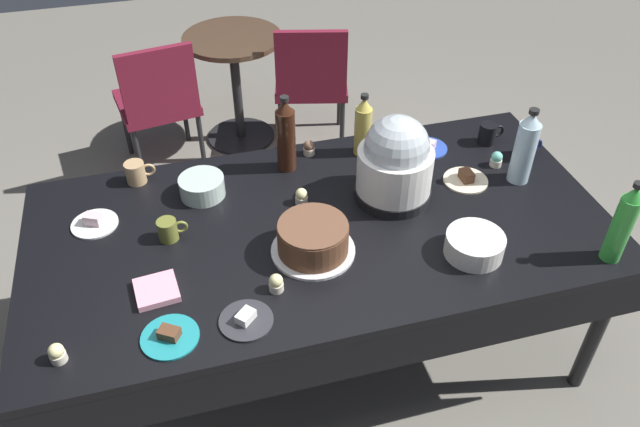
{
  "coord_description": "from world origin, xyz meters",
  "views": [
    {
      "loc": [
        -0.47,
        -1.73,
        2.31
      ],
      "look_at": [
        0.0,
        0.0,
        0.8
      ],
      "focal_mm": 35.1,
      "sensor_mm": 36.0,
      "label": 1
    }
  ],
  "objects_px": {
    "slow_cooker": "(395,162)",
    "soda_bottle_cola": "(286,136)",
    "soda_bottle_water": "(525,148)",
    "coffee_mug_tan": "(136,172)",
    "potluck_table": "(320,236)",
    "cupcake_lemon": "(496,159)",
    "cupcake_vanilla": "(309,148)",
    "maroon_chair_left": "(158,98)",
    "coffee_mug_olive": "(169,230)",
    "dessert_plate_cream": "(466,179)",
    "cupcake_cocoa": "(276,283)",
    "cupcake_berry": "(57,353)",
    "dessert_plate_cobalt": "(428,147)",
    "coffee_mug_black": "(488,133)",
    "ceramic_snack_bowl": "(474,245)",
    "soda_bottle_ginger_ale": "(363,127)",
    "maroon_chair_right": "(311,79)",
    "round_cafe_table": "(235,70)",
    "dessert_plate_teal": "(170,336)",
    "glass_salad_bowl": "(202,187)",
    "cupcake_mint": "(301,196)",
    "soda_bottle_lime_soda": "(622,224)",
    "coffee_mug_navy": "(525,147)",
    "dessert_plate_white": "(94,222)",
    "frosted_layer_cake": "(313,239)",
    "dessert_plate_charcoal": "(246,319)"
  },
  "relations": [
    {
      "from": "dessert_plate_cobalt",
      "to": "cupcake_vanilla",
      "type": "xyz_separation_m",
      "value": [
        -0.52,
        0.1,
        0.02
      ]
    },
    {
      "from": "cupcake_lemon",
      "to": "glass_salad_bowl",
      "type": "bearing_deg",
      "value": 174.12
    },
    {
      "from": "maroon_chair_left",
      "to": "coffee_mug_olive",
      "type": "bearing_deg",
      "value": -90.77
    },
    {
      "from": "soda_bottle_water",
      "to": "maroon_chair_right",
      "type": "bearing_deg",
      "value": 107.33
    },
    {
      "from": "frosted_layer_cake",
      "to": "soda_bottle_ginger_ale",
      "type": "height_order",
      "value": "soda_bottle_ginger_ale"
    },
    {
      "from": "cupcake_mint",
      "to": "coffee_mug_olive",
      "type": "xyz_separation_m",
      "value": [
        -0.52,
        -0.07,
        0.01
      ]
    },
    {
      "from": "slow_cooker",
      "to": "coffee_mug_olive",
      "type": "xyz_separation_m",
      "value": [
        -0.88,
        -0.02,
        -0.12
      ]
    },
    {
      "from": "dessert_plate_charcoal",
      "to": "ceramic_snack_bowl",
      "type": "bearing_deg",
      "value": 6.58
    },
    {
      "from": "coffee_mug_black",
      "to": "dessert_plate_white",
      "type": "bearing_deg",
      "value": -175.87
    },
    {
      "from": "frosted_layer_cake",
      "to": "dessert_plate_charcoal",
      "type": "bearing_deg",
      "value": -138.37
    },
    {
      "from": "ceramic_snack_bowl",
      "to": "coffee_mug_olive",
      "type": "xyz_separation_m",
      "value": [
        -1.05,
        0.37,
        0.0
      ]
    },
    {
      "from": "cupcake_mint",
      "to": "cupcake_lemon",
      "type": "relative_size",
      "value": 1.0
    },
    {
      "from": "cupcake_lemon",
      "to": "round_cafe_table",
      "type": "relative_size",
      "value": 0.09
    },
    {
      "from": "maroon_chair_right",
      "to": "maroon_chair_left",
      "type": "bearing_deg",
      "value": -179.93
    },
    {
      "from": "coffee_mug_black",
      "to": "coffee_mug_navy",
      "type": "bearing_deg",
      "value": -53.84
    },
    {
      "from": "cupcake_berry",
      "to": "coffee_mug_black",
      "type": "xyz_separation_m",
      "value": [
        1.8,
        0.74,
        0.02
      ]
    },
    {
      "from": "soda_bottle_lime_soda",
      "to": "coffee_mug_tan",
      "type": "distance_m",
      "value": 1.85
    },
    {
      "from": "soda_bottle_lime_soda",
      "to": "coffee_mug_navy",
      "type": "distance_m",
      "value": 0.66
    },
    {
      "from": "slow_cooker",
      "to": "round_cafe_table",
      "type": "relative_size",
      "value": 0.5
    },
    {
      "from": "soda_bottle_cola",
      "to": "soda_bottle_water",
      "type": "xyz_separation_m",
      "value": [
        0.9,
        -0.33,
        -0.0
      ]
    },
    {
      "from": "dessert_plate_cobalt",
      "to": "soda_bottle_cola",
      "type": "relative_size",
      "value": 0.5
    },
    {
      "from": "potluck_table",
      "to": "soda_bottle_ginger_ale",
      "type": "height_order",
      "value": "soda_bottle_ginger_ale"
    },
    {
      "from": "soda_bottle_ginger_ale",
      "to": "maroon_chair_right",
      "type": "distance_m",
      "value": 1.26
    },
    {
      "from": "dessert_plate_white",
      "to": "soda_bottle_cola",
      "type": "height_order",
      "value": "soda_bottle_cola"
    },
    {
      "from": "dessert_plate_white",
      "to": "dessert_plate_charcoal",
      "type": "distance_m",
      "value": 0.78
    },
    {
      "from": "cupcake_vanilla",
      "to": "coffee_mug_tan",
      "type": "xyz_separation_m",
      "value": [
        -0.73,
        -0.01,
        0.01
      ]
    },
    {
      "from": "cupcake_cocoa",
      "to": "glass_salad_bowl",
      "type": "bearing_deg",
      "value": 106.6
    },
    {
      "from": "dessert_plate_cream",
      "to": "cupcake_cocoa",
      "type": "height_order",
      "value": "cupcake_cocoa"
    },
    {
      "from": "potluck_table",
      "to": "frosted_layer_cake",
      "type": "height_order",
      "value": "frosted_layer_cake"
    },
    {
      "from": "dessert_plate_teal",
      "to": "coffee_mug_olive",
      "type": "relative_size",
      "value": 1.66
    },
    {
      "from": "cupcake_mint",
      "to": "maroon_chair_left",
      "type": "relative_size",
      "value": 0.08
    },
    {
      "from": "cupcake_vanilla",
      "to": "round_cafe_table",
      "type": "xyz_separation_m",
      "value": [
        -0.13,
        1.36,
        -0.28
      ]
    },
    {
      "from": "dessert_plate_cobalt",
      "to": "soda_bottle_water",
      "type": "distance_m",
      "value": 0.43
    },
    {
      "from": "glass_salad_bowl",
      "to": "dessert_plate_cobalt",
      "type": "xyz_separation_m",
      "value": [
        1.0,
        0.07,
        -0.03
      ]
    },
    {
      "from": "potluck_table",
      "to": "coffee_mug_black",
      "type": "bearing_deg",
      "value": 21.42
    },
    {
      "from": "dessert_plate_cobalt",
      "to": "cupcake_vanilla",
      "type": "bearing_deg",
      "value": 168.99
    },
    {
      "from": "slow_cooker",
      "to": "soda_bottle_cola",
      "type": "bearing_deg",
      "value": 140.39
    },
    {
      "from": "dessert_plate_cobalt",
      "to": "dessert_plate_white",
      "type": "bearing_deg",
      "value": -174.23
    },
    {
      "from": "coffee_mug_olive",
      "to": "maroon_chair_left",
      "type": "bearing_deg",
      "value": 89.23
    },
    {
      "from": "soda_bottle_water",
      "to": "coffee_mug_tan",
      "type": "height_order",
      "value": "soda_bottle_water"
    },
    {
      "from": "cupcake_berry",
      "to": "dessert_plate_cobalt",
      "type": "bearing_deg",
      "value": 26.64
    },
    {
      "from": "dessert_plate_teal",
      "to": "cupcake_cocoa",
      "type": "distance_m",
      "value": 0.38
    },
    {
      "from": "soda_bottle_cola",
      "to": "cupcake_lemon",
      "type": "bearing_deg",
      "value": -14.32
    },
    {
      "from": "soda_bottle_water",
      "to": "dessert_plate_teal",
      "type": "bearing_deg",
      "value": -162.52
    },
    {
      "from": "cupcake_berry",
      "to": "maroon_chair_left",
      "type": "xyz_separation_m",
      "value": [
        0.39,
        2.01,
        -0.29
      ]
    },
    {
      "from": "coffee_mug_navy",
      "to": "soda_bottle_water",
      "type": "bearing_deg",
      "value": -126.63
    },
    {
      "from": "potluck_table",
      "to": "cupcake_lemon",
      "type": "bearing_deg",
      "value": 11.63
    },
    {
      "from": "dessert_plate_cream",
      "to": "cupcake_vanilla",
      "type": "distance_m",
      "value": 0.68
    },
    {
      "from": "frosted_layer_cake",
      "to": "cupcake_vanilla",
      "type": "height_order",
      "value": "frosted_layer_cake"
    },
    {
      "from": "glass_salad_bowl",
      "to": "dessert_plate_charcoal",
      "type": "distance_m",
      "value": 0.7
    }
  ]
}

